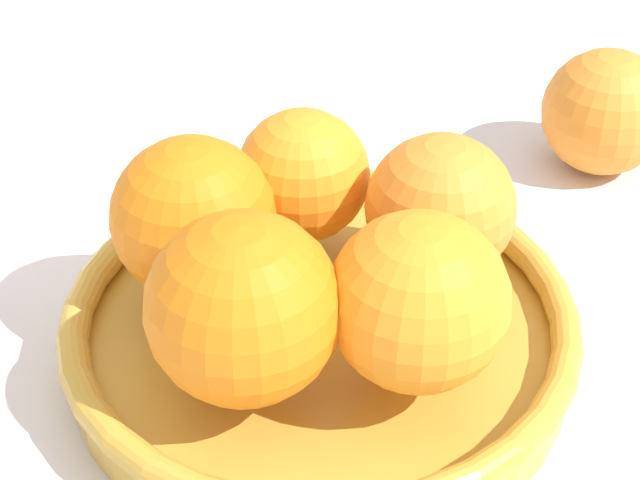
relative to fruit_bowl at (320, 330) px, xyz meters
name	(u,v)px	position (x,y,z in m)	size (l,w,h in m)	color
ground_plane	(320,357)	(0.00, 0.00, -0.02)	(4.00, 4.00, 0.00)	silver
fruit_bowl	(320,330)	(0.00, 0.00, 0.00)	(0.24, 0.24, 0.03)	gold
orange_pile	(313,248)	(0.00, 0.01, 0.05)	(0.18, 0.19, 0.08)	orange
stray_orange	(605,112)	(0.01, -0.23, 0.02)	(0.07, 0.07, 0.07)	orange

